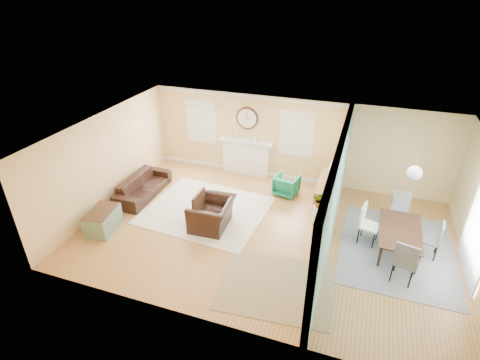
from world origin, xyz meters
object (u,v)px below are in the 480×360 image
(sofa, at_px, (143,186))
(credenza, at_px, (327,193))
(green_chair, at_px, (287,185))
(eames_chair, at_px, (212,214))
(dining_table, at_px, (399,240))

(sofa, distance_m, credenza, 5.25)
(green_chair, bearing_deg, credenza, 176.37)
(credenza, bearing_deg, eames_chair, -143.52)
(eames_chair, distance_m, credenza, 3.24)
(eames_chair, relative_size, credenza, 0.71)
(dining_table, bearing_deg, sofa, 88.92)
(sofa, height_order, credenza, credenza)
(sofa, relative_size, eames_chair, 1.79)
(eames_chair, bearing_deg, sofa, -109.85)
(green_chair, distance_m, credenza, 1.22)
(green_chair, bearing_deg, sofa, 29.11)
(sofa, distance_m, green_chair, 4.18)
(eames_chair, distance_m, dining_table, 4.51)
(eames_chair, height_order, green_chair, eames_chair)
(green_chair, bearing_deg, dining_table, 160.59)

